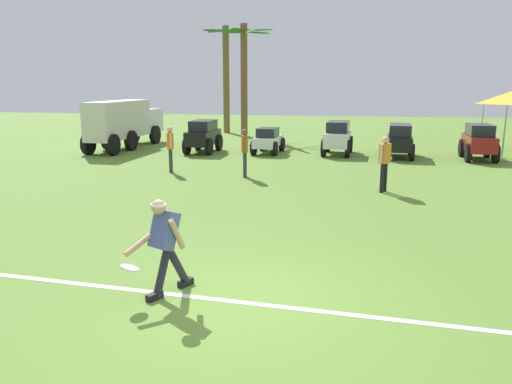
% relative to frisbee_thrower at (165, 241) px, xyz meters
% --- Properties ---
extents(ground_plane, '(80.00, 80.00, 0.00)m').
position_rel_frisbee_thrower_xyz_m(ground_plane, '(1.12, -0.02, -0.80)').
color(ground_plane, olive).
extents(field_line_paint, '(20.02, 1.80, 0.01)m').
position_rel_frisbee_thrower_xyz_m(field_line_paint, '(1.12, -0.09, -0.80)').
color(field_line_paint, white).
rests_on(field_line_paint, ground_plane).
extents(frisbee_thrower, '(0.75, 0.92, 1.43)m').
position_rel_frisbee_thrower_xyz_m(frisbee_thrower, '(0.00, 0.00, 0.00)').
color(frisbee_thrower, '#23232D').
rests_on(frisbee_thrower, ground_plane).
extents(frisbee_in_flight, '(0.35, 0.35, 0.10)m').
position_rel_frisbee_thrower_xyz_m(frisbee_in_flight, '(-0.40, -0.34, -0.30)').
color(frisbee_in_flight, white).
extents(teammate_near_sideline, '(0.32, 0.48, 1.56)m').
position_rel_frisbee_thrower_xyz_m(teammate_near_sideline, '(-3.31, 9.61, 0.14)').
color(teammate_near_sideline, '#33333D').
rests_on(teammate_near_sideline, ground_plane).
extents(teammate_midfield, '(0.35, 0.46, 1.56)m').
position_rel_frisbee_thrower_xyz_m(teammate_midfield, '(3.60, 7.64, 0.14)').
color(teammate_midfield, black).
rests_on(teammate_midfield, ground_plane).
extents(teammate_deep, '(0.25, 0.50, 1.56)m').
position_rel_frisbee_thrower_xyz_m(teammate_deep, '(-0.65, 9.18, 0.14)').
color(teammate_deep, '#33333D').
rests_on(teammate_deep, ground_plane).
extents(parked_car_slot_a, '(1.23, 2.38, 1.40)m').
position_rel_frisbee_thrower_xyz_m(parked_car_slot_a, '(-3.58, 14.61, -0.06)').
color(parked_car_slot_a, black).
rests_on(parked_car_slot_a, ground_plane).
extents(parked_car_slot_b, '(1.25, 2.27, 1.10)m').
position_rel_frisbee_thrower_xyz_m(parked_car_slot_b, '(-0.75, 14.87, -0.24)').
color(parked_car_slot_b, silver).
rests_on(parked_car_slot_b, ground_plane).
extents(parked_car_slot_c, '(1.33, 2.42, 1.40)m').
position_rel_frisbee_thrower_xyz_m(parked_car_slot_c, '(2.22, 14.99, -0.06)').
color(parked_car_slot_c, silver).
rests_on(parked_car_slot_c, ground_plane).
extents(parked_car_slot_d, '(1.34, 2.47, 1.34)m').
position_rel_frisbee_thrower_xyz_m(parked_car_slot_d, '(4.73, 14.62, -0.08)').
color(parked_car_slot_d, black).
rests_on(parked_car_slot_d, ground_plane).
extents(parked_car_slot_e, '(1.29, 2.40, 1.40)m').
position_rel_frisbee_thrower_xyz_m(parked_car_slot_e, '(7.75, 14.47, -0.06)').
color(parked_car_slot_e, maroon).
rests_on(parked_car_slot_e, ground_plane).
extents(box_truck, '(1.65, 5.95, 2.20)m').
position_rel_frisbee_thrower_xyz_m(box_truck, '(-7.52, 15.30, 0.43)').
color(box_truck, silver).
rests_on(box_truck, ground_plane).
extents(palm_tree_far_left, '(3.08, 3.06, 6.27)m').
position_rel_frisbee_thrower_xyz_m(palm_tree_far_left, '(-4.59, 23.41, 2.74)').
color(palm_tree_far_left, brown).
rests_on(palm_tree_far_left, ground_plane).
extents(palm_tree_left_of_centre, '(3.24, 3.46, 6.17)m').
position_rel_frisbee_thrower_xyz_m(palm_tree_left_of_centre, '(-3.15, 21.62, 2.83)').
color(palm_tree_left_of_centre, brown).
rests_on(palm_tree_left_of_centre, ground_plane).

